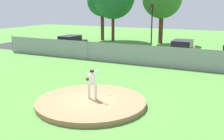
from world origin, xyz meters
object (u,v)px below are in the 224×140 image
Objects in this scene: pitcher_youth at (92,81)px; traffic_light_near at (152,19)px; baseball at (109,95)px; parked_car_charcoal at (70,43)px; parked_car_champagne at (182,50)px.

pitcher_youth is 0.32× the size of traffic_light_near.
baseball is 0.02× the size of parked_car_charcoal.
parked_car_champagne is 0.95× the size of parked_car_charcoal.
parked_car_champagne reaches higher than baseball.
parked_car_charcoal is at bearing -150.16° from traffic_light_near.
traffic_light_near reaches higher than pitcher_youth.
parked_car_champagne is at bearing 84.41° from pitcher_youth.
baseball is 0.01× the size of traffic_light_near.
parked_car_champagne is at bearing -42.01° from traffic_light_near.
parked_car_charcoal is 9.55m from traffic_light_near.
parked_car_charcoal is 0.91× the size of traffic_light_near.
baseball is at bearing -48.54° from parked_car_charcoal.
pitcher_youth is 1.33m from baseball.
pitcher_youth is at bearing -95.59° from parked_car_champagne.
traffic_light_near reaches higher than parked_car_champagne.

